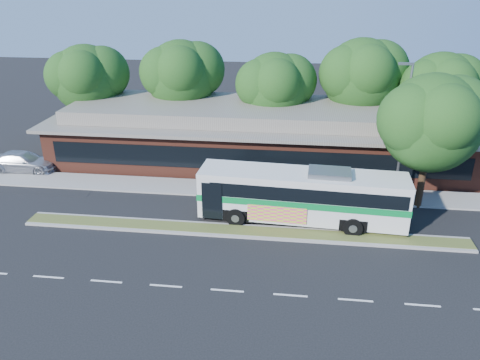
{
  "coord_description": "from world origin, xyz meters",
  "views": [
    {
      "loc": [
        2.82,
        -23.1,
        13.72
      ],
      "look_at": [
        -0.44,
        3.63,
        2.0
      ],
      "focal_mm": 35.0,
      "sensor_mm": 36.0,
      "label": 1
    }
  ],
  "objects_px": {
    "lamp_post": "(403,130)",
    "sidewalk_tree": "(439,120)",
    "transit_bus": "(303,193)",
    "sedan": "(23,162)"
  },
  "relations": [
    {
      "from": "transit_bus",
      "to": "sedan",
      "type": "xyz_separation_m",
      "value": [
        -21.16,
        5.55,
        -1.17
      ]
    },
    {
      "from": "sidewalk_tree",
      "to": "sedan",
      "type": "bearing_deg",
      "value": 175.08
    },
    {
      "from": "lamp_post",
      "to": "sidewalk_tree",
      "type": "xyz_separation_m",
      "value": [
        1.87,
        -0.56,
        0.88
      ]
    },
    {
      "from": "transit_bus",
      "to": "sedan",
      "type": "bearing_deg",
      "value": 168.7
    },
    {
      "from": "lamp_post",
      "to": "sidewalk_tree",
      "type": "height_order",
      "value": "lamp_post"
    },
    {
      "from": "transit_bus",
      "to": "sedan",
      "type": "relative_size",
      "value": 2.41
    },
    {
      "from": "sedan",
      "to": "sidewalk_tree",
      "type": "height_order",
      "value": "sidewalk_tree"
    },
    {
      "from": "lamp_post",
      "to": "transit_bus",
      "type": "height_order",
      "value": "lamp_post"
    },
    {
      "from": "lamp_post",
      "to": "transit_bus",
      "type": "relative_size",
      "value": 0.73
    },
    {
      "from": "lamp_post",
      "to": "sidewalk_tree",
      "type": "distance_m",
      "value": 2.14
    }
  ]
}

